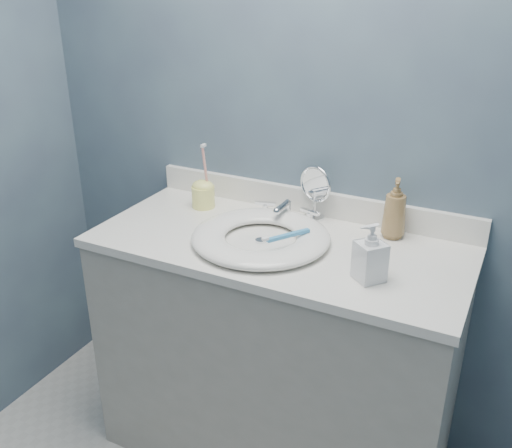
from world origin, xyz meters
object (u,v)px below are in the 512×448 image
Objects in this scene: soap_bottle_amber at (395,208)px; makeup_mirror at (315,190)px; toothbrush_holder at (203,193)px; soap_bottle_clear at (371,252)px.

makeup_mirror is at bearing 163.92° from soap_bottle_amber.
makeup_mirror is 0.42m from toothbrush_holder.
makeup_mirror is 0.29m from soap_bottle_amber.
makeup_mirror is at bearing 12.00° from toothbrush_holder.
toothbrush_holder is (-0.40, -0.09, -0.05)m from makeup_mirror.
soap_bottle_clear is at bearing -19.59° from toothbrush_holder.
soap_bottle_amber is 0.83× the size of toothbrush_holder.
soap_bottle_amber is 0.31m from soap_bottle_clear.
soap_bottle_amber is 1.18× the size of soap_bottle_clear.
makeup_mirror is 0.80× the size of toothbrush_holder.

